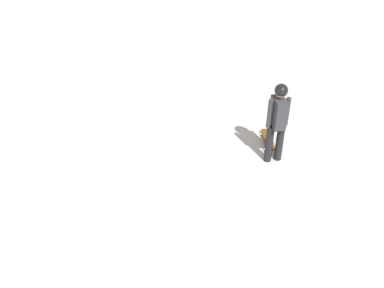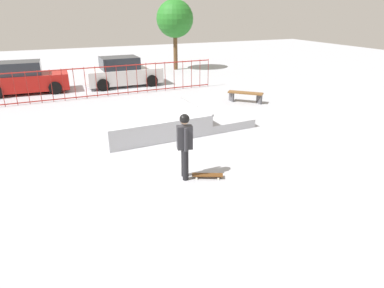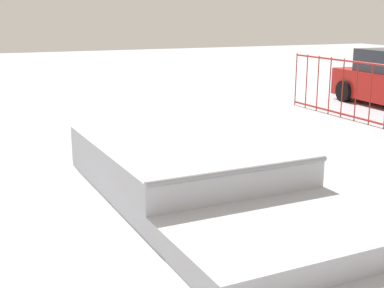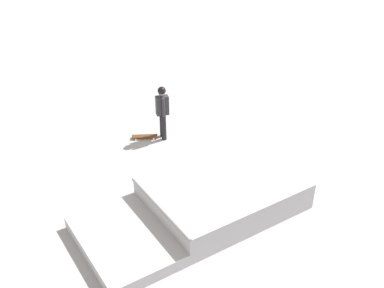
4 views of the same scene
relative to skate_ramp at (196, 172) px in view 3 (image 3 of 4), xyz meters
name	(u,v)px [view 3 (image 3 of 4)]	position (x,y,z in m)	size (l,w,h in m)	color
ground_plane	(119,189)	(-0.63, -1.00, -0.32)	(60.00, 60.00, 0.00)	#A8AAB2
skate_ramp	(196,172)	(0.00, 0.00, 0.00)	(5.52, 2.86, 0.74)	#B0B3BB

